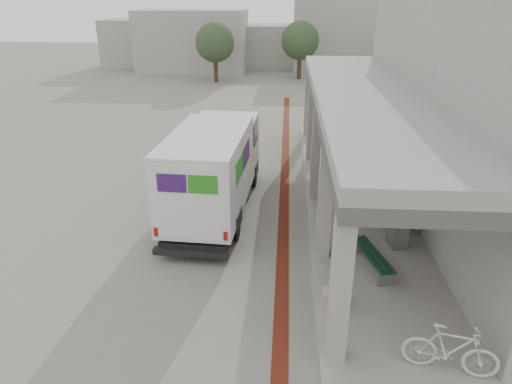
# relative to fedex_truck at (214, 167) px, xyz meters

# --- Properties ---
(ground) EXTENTS (120.00, 120.00, 0.00)m
(ground) POSITION_rel_fedex_truck_xyz_m (1.34, -3.29, -1.60)
(ground) COLOR slate
(ground) RESTS_ON ground
(bike_lane_stripe) EXTENTS (0.35, 40.00, 0.01)m
(bike_lane_stripe) POSITION_rel_fedex_truck_xyz_m (2.34, -1.29, -1.59)
(bike_lane_stripe) COLOR #551C11
(bike_lane_stripe) RESTS_ON ground
(sidewalk) EXTENTS (4.40, 28.00, 0.12)m
(sidewalk) POSITION_rel_fedex_truck_xyz_m (5.34, -3.29, -1.54)
(sidewalk) COLOR gray
(sidewalk) RESTS_ON ground
(transit_building) EXTENTS (7.60, 17.00, 7.00)m
(transit_building) POSITION_rel_fedex_truck_xyz_m (8.17, 1.21, 1.80)
(transit_building) COLOR gray
(transit_building) RESTS_ON ground
(distant_backdrop) EXTENTS (28.00, 10.00, 6.50)m
(distant_backdrop) POSITION_rel_fedex_truck_xyz_m (-1.50, 32.59, 1.10)
(distant_backdrop) COLOR gray
(distant_backdrop) RESTS_ON ground
(tree_left) EXTENTS (3.20, 3.20, 4.80)m
(tree_left) POSITION_rel_fedex_truck_xyz_m (-3.66, 24.71, 1.58)
(tree_left) COLOR #38281C
(tree_left) RESTS_ON ground
(tree_mid) EXTENTS (3.20, 3.20, 4.80)m
(tree_mid) POSITION_rel_fedex_truck_xyz_m (3.34, 26.71, 1.58)
(tree_mid) COLOR #38281C
(tree_mid) RESTS_ON ground
(tree_right) EXTENTS (3.20, 3.20, 4.80)m
(tree_right) POSITION_rel_fedex_truck_xyz_m (11.34, 25.71, 1.58)
(tree_right) COLOR #38281C
(tree_right) RESTS_ON ground
(fedex_truck) EXTENTS (2.58, 7.15, 3.00)m
(fedex_truck) POSITION_rel_fedex_truck_xyz_m (0.00, 0.00, 0.00)
(fedex_truck) COLOR black
(fedex_truck) RESTS_ON ground
(bench) EXTENTS (0.91, 1.99, 0.46)m
(bench) POSITION_rel_fedex_truck_xyz_m (4.71, -3.46, -1.15)
(bench) COLOR slate
(bench) RESTS_ON sidewalk
(bollard_near) EXTENTS (0.38, 0.38, 0.57)m
(bollard_near) POSITION_rel_fedex_truck_xyz_m (3.44, -5.20, -1.19)
(bollard_near) COLOR gray
(bollard_near) RESTS_ON sidewalk
(bollard_far) EXTENTS (0.40, 0.40, 0.60)m
(bollard_far) POSITION_rel_fedex_truck_xyz_m (3.70, -5.13, -1.18)
(bollard_far) COLOR gray
(bollard_far) RESTS_ON sidewalk
(utility_cabinet) EXTENTS (0.54, 0.67, 1.01)m
(utility_cabinet) POSITION_rel_fedex_truck_xyz_m (5.64, -2.19, -0.98)
(utility_cabinet) COLOR slate
(utility_cabinet) RESTS_ON sidewalk
(bicycle_cream) EXTENTS (1.87, 0.91, 1.08)m
(bicycle_cream) POSITION_rel_fedex_truck_xyz_m (5.59, -7.06, -0.94)
(bicycle_cream) COLOR beige
(bicycle_cream) RESTS_ON sidewalk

